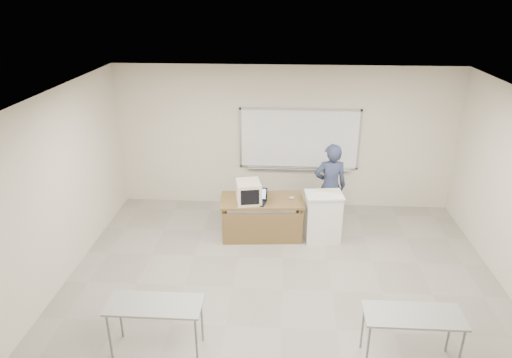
# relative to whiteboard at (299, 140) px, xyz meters

# --- Properties ---
(floor) EXTENTS (7.00, 8.00, 0.01)m
(floor) POSITION_rel_whiteboard_xyz_m (-0.30, -3.97, -1.49)
(floor) COLOR gray
(floor) RESTS_ON ground
(whiteboard) EXTENTS (2.48, 0.10, 1.31)m
(whiteboard) POSITION_rel_whiteboard_xyz_m (0.00, 0.00, 0.00)
(whiteboard) COLOR white
(whiteboard) RESTS_ON floor
(instructor_desk) EXTENTS (1.54, 0.77, 0.75)m
(instructor_desk) POSITION_rel_whiteboard_xyz_m (-0.70, -1.48, -0.92)
(instructor_desk) COLOR brown
(instructor_desk) RESTS_ON floor
(podium) EXTENTS (0.67, 0.49, 0.94)m
(podium) POSITION_rel_whiteboard_xyz_m (0.43, -1.47, -1.01)
(podium) COLOR silver
(podium) RESTS_ON floor
(crt_monitor) EXTENTS (0.44, 0.48, 0.41)m
(crt_monitor) POSITION_rel_whiteboard_xyz_m (-0.95, -1.49, -0.53)
(crt_monitor) COLOR beige
(crt_monitor) RESTS_ON instructor_desk
(laptop) EXTENTS (0.34, 0.31, 0.25)m
(laptop) POSITION_rel_whiteboard_xyz_m (-0.80, -1.49, -0.67)
(laptop) COLOR black
(laptop) RESTS_ON instructor_desk
(mouse) EXTENTS (0.12, 0.10, 0.04)m
(mouse) POSITION_rel_whiteboard_xyz_m (-0.15, -1.32, -0.71)
(mouse) COLOR #B1B4BB
(mouse) RESTS_ON instructor_desk
(keyboard) EXTENTS (0.44, 0.24, 0.02)m
(keyboard) POSITION_rel_whiteboard_xyz_m (0.53, -1.39, -0.53)
(keyboard) COLOR beige
(keyboard) RESTS_ON podium
(presenter) EXTENTS (0.67, 0.48, 1.72)m
(presenter) POSITION_rel_whiteboard_xyz_m (0.59, -0.96, -0.62)
(presenter) COLOR black
(presenter) RESTS_ON floor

